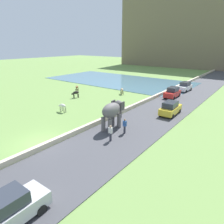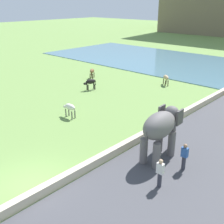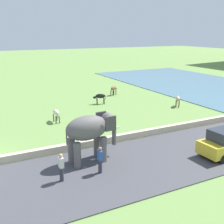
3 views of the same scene
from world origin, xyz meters
TOP-DOWN VIEW (x-y plane):
  - ground_plane at (0.00, 0.00)m, footprint 220.00×220.00m
  - barrier_wall at (1.20, 18.00)m, footprint 0.40×110.00m
  - lake at (-14.00, 31.69)m, footprint 36.00×18.00m
  - elephant at (3.41, 6.70)m, footprint 1.57×3.51m
  - person_beside_elephant at (5.11, 6.53)m, footprint 0.36×0.22m
  - person_trailing at (5.01, 4.31)m, footprint 0.36×0.22m
  - cow_tan at (-4.85, 20.33)m, footprint 1.25×1.18m
  - cow_white at (-5.46, 7.16)m, footprint 1.39×0.45m
  - cow_brown at (-13.07, 16.89)m, footprint 1.05×1.34m
  - cow_black at (-9.69, 13.41)m, footprint 0.81×1.41m

SIDE VIEW (x-z plane):
  - ground_plane at x=0.00m, z-range 0.00..0.00m
  - lake at x=-14.00m, z-range 0.00..0.08m
  - barrier_wall at x=1.20m, z-range 0.00..0.51m
  - cow_tan at x=-4.85m, z-range 0.26..1.41m
  - cow_white at x=-5.46m, z-range 0.26..1.41m
  - cow_brown at x=-13.07m, z-range 0.26..1.41m
  - cow_black at x=-9.69m, z-range 0.26..1.41m
  - person_beside_elephant at x=5.11m, z-range 0.06..1.69m
  - person_trailing at x=5.01m, z-range 0.06..1.69m
  - elephant at x=3.41m, z-range 0.54..3.53m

